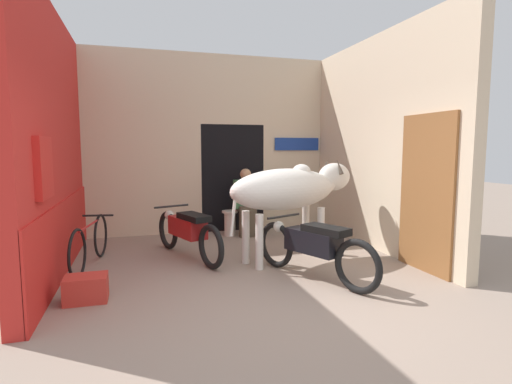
{
  "coord_description": "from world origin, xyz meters",
  "views": [
    {
      "loc": [
        -1.35,
        -3.68,
        1.64
      ],
      "look_at": [
        0.27,
        1.82,
        1.02
      ],
      "focal_mm": 28.0,
      "sensor_mm": 36.0,
      "label": 1
    }
  ],
  "objects_px": {
    "shopkeeper_seated": "(246,201)",
    "cow": "(292,189)",
    "motorcycle_far": "(188,230)",
    "plastic_stool": "(230,222)",
    "bicycle": "(90,243)",
    "crate": "(86,289)",
    "motorcycle_near": "(313,246)"
  },
  "relations": [
    {
      "from": "cow",
      "to": "shopkeeper_seated",
      "type": "xyz_separation_m",
      "value": [
        -0.23,
        1.73,
        -0.38
      ]
    },
    {
      "from": "shopkeeper_seated",
      "to": "crate",
      "type": "bearing_deg",
      "value": -133.26
    },
    {
      "from": "cow",
      "to": "motorcycle_far",
      "type": "relative_size",
      "value": 1.17
    },
    {
      "from": "motorcycle_far",
      "to": "bicycle",
      "type": "distance_m",
      "value": 1.35
    },
    {
      "from": "shopkeeper_seated",
      "to": "plastic_stool",
      "type": "relative_size",
      "value": 2.67
    },
    {
      "from": "bicycle",
      "to": "shopkeeper_seated",
      "type": "height_order",
      "value": "shopkeeper_seated"
    },
    {
      "from": "cow",
      "to": "shopkeeper_seated",
      "type": "height_order",
      "value": "cow"
    },
    {
      "from": "motorcycle_near",
      "to": "shopkeeper_seated",
      "type": "distance_m",
      "value": 2.69
    },
    {
      "from": "plastic_stool",
      "to": "shopkeeper_seated",
      "type": "bearing_deg",
      "value": -18.37
    },
    {
      "from": "motorcycle_far",
      "to": "bicycle",
      "type": "height_order",
      "value": "motorcycle_far"
    },
    {
      "from": "motorcycle_near",
      "to": "crate",
      "type": "bearing_deg",
      "value": 179.77
    },
    {
      "from": "motorcycle_near",
      "to": "plastic_stool",
      "type": "distance_m",
      "value": 2.81
    },
    {
      "from": "motorcycle_far",
      "to": "plastic_stool",
      "type": "xyz_separation_m",
      "value": [
        0.95,
        1.34,
        -0.17
      ]
    },
    {
      "from": "motorcycle_near",
      "to": "motorcycle_far",
      "type": "height_order",
      "value": "motorcycle_near"
    },
    {
      "from": "motorcycle_far",
      "to": "bicycle",
      "type": "bearing_deg",
      "value": -176.17
    },
    {
      "from": "cow",
      "to": "bicycle",
      "type": "xyz_separation_m",
      "value": [
        -2.83,
        0.39,
        -0.71
      ]
    },
    {
      "from": "motorcycle_far",
      "to": "shopkeeper_seated",
      "type": "xyz_separation_m",
      "value": [
        1.25,
        1.25,
        0.24
      ]
    },
    {
      "from": "motorcycle_near",
      "to": "bicycle",
      "type": "relative_size",
      "value": 1.06
    },
    {
      "from": "motorcycle_far",
      "to": "crate",
      "type": "distance_m",
      "value": 1.92
    },
    {
      "from": "motorcycle_far",
      "to": "shopkeeper_seated",
      "type": "distance_m",
      "value": 1.78
    },
    {
      "from": "crate",
      "to": "cow",
      "type": "bearing_deg",
      "value": 18.87
    },
    {
      "from": "cow",
      "to": "motorcycle_near",
      "type": "distance_m",
      "value": 1.14
    },
    {
      "from": "plastic_stool",
      "to": "bicycle",
      "type": "bearing_deg",
      "value": -148.04
    },
    {
      "from": "cow",
      "to": "crate",
      "type": "xyz_separation_m",
      "value": [
        -2.74,
        -0.94,
        -0.91
      ]
    },
    {
      "from": "shopkeeper_seated",
      "to": "cow",
      "type": "bearing_deg",
      "value": -82.29
    },
    {
      "from": "plastic_stool",
      "to": "motorcycle_far",
      "type": "bearing_deg",
      "value": -125.26
    },
    {
      "from": "motorcycle_far",
      "to": "crate",
      "type": "height_order",
      "value": "motorcycle_far"
    },
    {
      "from": "motorcycle_near",
      "to": "bicycle",
      "type": "xyz_separation_m",
      "value": [
        -2.75,
        1.34,
        -0.09
      ]
    },
    {
      "from": "cow",
      "to": "shopkeeper_seated",
      "type": "bearing_deg",
      "value": 97.71
    },
    {
      "from": "cow",
      "to": "crate",
      "type": "relative_size",
      "value": 5.08
    },
    {
      "from": "motorcycle_near",
      "to": "shopkeeper_seated",
      "type": "height_order",
      "value": "shopkeeper_seated"
    },
    {
      "from": "motorcycle_near",
      "to": "plastic_stool",
      "type": "xyz_separation_m",
      "value": [
        -0.44,
        2.77,
        -0.17
      ]
    }
  ]
}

